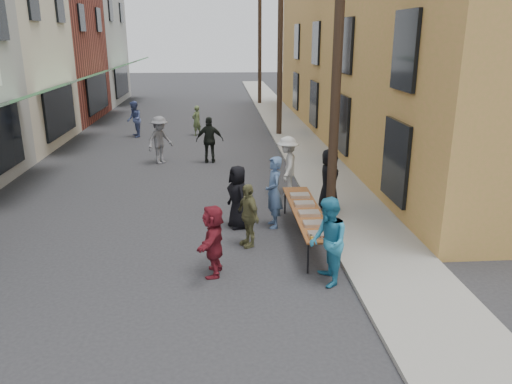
{
  "coord_description": "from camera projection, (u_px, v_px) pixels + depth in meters",
  "views": [
    {
      "loc": [
        1.27,
        -9.86,
        4.88
      ],
      "look_at": [
        2.12,
        1.45,
        1.3
      ],
      "focal_mm": 35.0,
      "sensor_mm": 36.0,
      "label": 1
    }
  ],
  "objects": [
    {
      "name": "catering_tray_foil_b",
      "position": [
        315.0,
        224.0,
        11.31
      ],
      "size": [
        0.5,
        0.33,
        0.08
      ],
      "primitive_type": "cube",
      "color": "#B2B2B7",
      "rests_on": "serving_table"
    },
    {
      "name": "guest_front_b",
      "position": [
        274.0,
        192.0,
        13.03
      ],
      "size": [
        0.52,
        0.74,
        1.91
      ],
      "primitive_type": "imported",
      "rotation": [
        0.0,
        0.0,
        -1.47
      ],
      "color": "#4A6690",
      "rests_on": "ground"
    },
    {
      "name": "utility_pole_mid",
      "position": [
        280.0,
        43.0,
        23.98
      ],
      "size": [
        0.26,
        0.26,
        9.0
      ],
      "primitive_type": "cylinder",
      "color": "#2D2116",
      "rests_on": "ground"
    },
    {
      "name": "catering_tray_sausage",
      "position": [
        320.0,
        235.0,
        10.69
      ],
      "size": [
        0.5,
        0.33,
        0.08
      ],
      "primitive_type": "cube",
      "color": "maroon",
      "rests_on": "serving_table"
    },
    {
      "name": "server",
      "position": [
        329.0,
        179.0,
        14.1
      ],
      "size": [
        0.76,
        0.97,
        1.76
      ],
      "primitive_type": "imported",
      "rotation": [
        0.0,
        0.0,
        1.32
      ],
      "color": "black",
      "rests_on": "sidewalk"
    },
    {
      "name": "condiment_jar_b",
      "position": [
        312.0,
        239.0,
        10.49
      ],
      "size": [
        0.07,
        0.07,
        0.08
      ],
      "primitive_type": "cylinder",
      "color": "#A57F26",
      "rests_on": "serving_table"
    },
    {
      "name": "catering_tray_buns_end",
      "position": [
        300.0,
        195.0,
        13.31
      ],
      "size": [
        0.5,
        0.33,
        0.08
      ],
      "primitive_type": "cube",
      "color": "tan",
      "rests_on": "serving_table"
    },
    {
      "name": "condiment_jar_a",
      "position": [
        313.0,
        240.0,
        10.39
      ],
      "size": [
        0.07,
        0.07,
        0.08
      ],
      "primitive_type": "cylinder",
      "color": "#A57F26",
      "rests_on": "serving_table"
    },
    {
      "name": "utility_pole_far",
      "position": [
        260.0,
        40.0,
        35.39
      ],
      "size": [
        0.26,
        0.26,
        9.0
      ],
      "primitive_type": "cylinder",
      "color": "#2D2116",
      "rests_on": "ground"
    },
    {
      "name": "guest_queue_back",
      "position": [
        213.0,
        240.0,
        10.43
      ],
      "size": [
        0.67,
        1.49,
        1.55
      ],
      "primitive_type": "imported",
      "rotation": [
        0.0,
        0.0,
        -1.72
      ],
      "color": "maroon",
      "rests_on": "ground"
    },
    {
      "name": "serving_table",
      "position": [
        307.0,
        212.0,
        12.28
      ],
      "size": [
        0.7,
        4.0,
        0.75
      ],
      "color": "brown",
      "rests_on": "ground"
    },
    {
      "name": "guest_front_d",
      "position": [
        287.0,
        166.0,
        15.74
      ],
      "size": [
        0.9,
        1.31,
        1.87
      ],
      "primitive_type": "imported",
      "rotation": [
        0.0,
        0.0,
        -1.75
      ],
      "color": "silver",
      "rests_on": "ground"
    },
    {
      "name": "condiment_jar_c",
      "position": [
        311.0,
        237.0,
        10.58
      ],
      "size": [
        0.07,
        0.07,
        0.08
      ],
      "primitive_type": "cylinder",
      "color": "#A57F26",
      "rests_on": "serving_table"
    },
    {
      "name": "passerby_far",
      "position": [
        134.0,
        119.0,
        24.66
      ],
      "size": [
        0.88,
        1.01,
        1.79
      ],
      "primitive_type": "imported",
      "rotation": [
        0.0,
        0.0,
        4.97
      ],
      "color": "#4B5991",
      "rests_on": "ground"
    },
    {
      "name": "guest_front_e",
      "position": [
        248.0,
        215.0,
        11.88
      ],
      "size": [
        0.72,
        0.99,
        1.55
      ],
      "primitive_type": "imported",
      "rotation": [
        0.0,
        0.0,
        -1.14
      ],
      "color": "brown",
      "rests_on": "ground"
    },
    {
      "name": "catering_tray_foil_d",
      "position": [
        304.0,
        204.0,
        12.64
      ],
      "size": [
        0.5,
        0.33,
        0.08
      ],
      "primitive_type": "cube",
      "color": "#B2B2B7",
      "rests_on": "serving_table"
    },
    {
      "name": "ground",
      "position": [
        163.0,
        272.0,
        10.76
      ],
      "size": [
        120.0,
        120.0,
        0.0
      ],
      "primitive_type": "plane",
      "color": "#28282B",
      "rests_on": "ground"
    },
    {
      "name": "building_ochre",
      "position": [
        427.0,
        32.0,
        23.36
      ],
      "size": [
        10.0,
        28.0,
        10.0
      ],
      "primitive_type": "cube",
      "color": "#B99642",
      "rests_on": "ground"
    },
    {
      "name": "utility_pole_near",
      "position": [
        338.0,
        51.0,
        12.56
      ],
      "size": [
        0.26,
        0.26,
        9.0
      ],
      "primitive_type": "cylinder",
      "color": "#2D2116",
      "rests_on": "ground"
    },
    {
      "name": "passerby_right",
      "position": [
        197.0,
        121.0,
        25.14
      ],
      "size": [
        0.63,
        0.65,
        1.51
      ],
      "primitive_type": "imported",
      "rotation": [
        0.0,
        0.0,
        3.99
      ],
      "color": "#54673B",
      "rests_on": "ground"
    },
    {
      "name": "guest_front_c",
      "position": [
        328.0,
        242.0,
        10.0
      ],
      "size": [
        0.71,
        0.91,
        1.83
      ],
      "primitive_type": "imported",
      "rotation": [
        0.0,
        0.0,
        -1.55
      ],
      "color": "teal",
      "rests_on": "ground"
    },
    {
      "name": "guest_front_a",
      "position": [
        238.0,
        197.0,
        13.03
      ],
      "size": [
        0.78,
        0.95,
        1.68
      ],
      "primitive_type": "imported",
      "rotation": [
        0.0,
        0.0,
        -1.22
      ],
      "color": "black",
      "rests_on": "ground"
    },
    {
      "name": "passerby_mid",
      "position": [
        210.0,
        140.0,
        19.68
      ],
      "size": [
        1.09,
        0.48,
        1.83
      ],
      "primitive_type": "imported",
      "rotation": [
        0.0,
        0.0,
        3.11
      ],
      "color": "black",
      "rests_on": "ground"
    },
    {
      "name": "sidewalk",
      "position": [
        293.0,
        134.0,
        25.37
      ],
      "size": [
        2.2,
        60.0,
        0.1
      ],
      "primitive_type": "cube",
      "color": "gray",
      "rests_on": "ground"
    },
    {
      "name": "passerby_left",
      "position": [
        160.0,
        140.0,
        19.6
      ],
      "size": [
        1.32,
        1.37,
        1.87
      ],
      "primitive_type": "imported",
      "rotation": [
        0.0,
        0.0,
        0.85
      ],
      "color": "slate",
      "rests_on": "ground"
    },
    {
      "name": "catering_tray_buns",
      "position": [
        309.0,
        213.0,
        11.98
      ],
      "size": [
        0.5,
        0.33,
        0.08
      ],
      "primitive_type": "cube",
      "color": "tan",
      "rests_on": "serving_table"
    },
    {
      "name": "cup_stack",
      "position": [
        332.0,
        238.0,
        10.46
      ],
      "size": [
        0.08,
        0.08,
        0.12
      ],
      "primitive_type": "cylinder",
      "color": "tan",
      "rests_on": "serving_table"
    }
  ]
}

